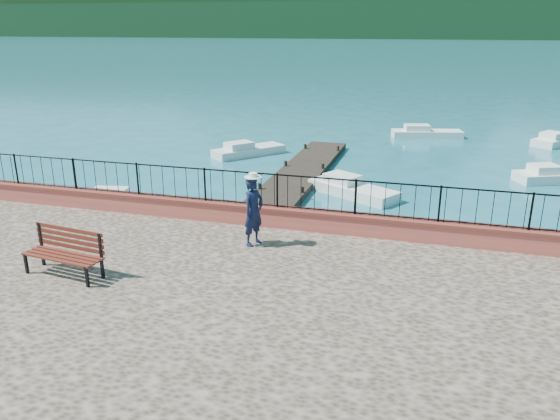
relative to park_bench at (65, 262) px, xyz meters
The scene contains 14 objects.
ground 4.43m from the park_bench, 10.17° to the left, with size 2000.00×2000.00×0.00m, color #19596B.
parapet 6.03m from the park_bench, 47.30° to the left, with size 28.00×0.46×0.58m, color #C35D46.
railing 6.08m from the park_bench, 47.30° to the left, with size 27.00×0.05×0.95m, color black.
dock 12.98m from the park_bench, 80.67° to the left, with size 2.00×16.00×0.30m, color #2D231C.
far_forest 300.85m from the park_bench, 89.22° to the left, with size 900.00×60.00×18.00m, color black.
park_bench is the anchor object (origin of this frame).
person 4.69m from the park_bench, 39.71° to the left, with size 0.66×0.43×1.82m, color black.
hat 4.90m from the park_bench, 39.71° to the left, with size 0.44×0.44×0.12m, color white.
boat_0 8.41m from the park_bench, 112.97° to the left, with size 3.70×1.30×0.80m, color silver.
boat_1 12.89m from the park_bench, 67.74° to the left, with size 3.91×1.30×0.80m, color silver.
boat_2 21.15m from the park_bench, 51.31° to the left, with size 3.34×1.30×0.80m, color silver.
boat_3 17.77m from the park_bench, 95.43° to the left, with size 3.97×1.30×0.80m, color silver.
boat_4 26.48m from the park_bench, 73.70° to the left, with size 4.27×1.30×0.80m, color silver.
boat_5 29.30m from the park_bench, 59.74° to the left, with size 3.47×1.30×0.80m, color white.
Camera 1 is at (3.82, -10.38, 6.68)m, focal length 35.00 mm.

